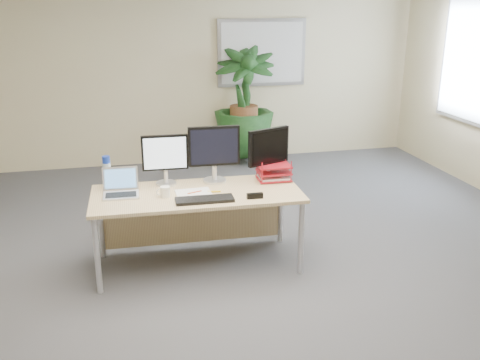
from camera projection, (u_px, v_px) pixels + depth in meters
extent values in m
plane|color=#444449|center=(246.00, 301.00, 4.25)|extent=(8.00, 8.00, 0.00)
cube|color=beige|center=(179.00, 69.00, 7.51)|extent=(7.00, 0.04, 2.70)
cube|color=#A9A9AE|center=(262.00, 53.00, 7.67)|extent=(1.30, 0.03, 0.95)
cube|color=silver|center=(262.00, 53.00, 7.65)|extent=(1.20, 0.01, 0.85)
cube|color=#A9A9AE|center=(474.00, 61.00, 6.62)|extent=(0.03, 1.30, 1.55)
cube|color=silver|center=(473.00, 61.00, 6.62)|extent=(0.01, 1.20, 1.45)
cube|color=tan|center=(197.00, 194.00, 4.62)|extent=(1.83, 0.82, 0.03)
cube|color=tan|center=(193.00, 216.00, 5.06)|extent=(1.70, 0.07, 0.54)
cylinder|color=silver|center=(97.00, 256.00, 4.27)|extent=(0.05, 0.05, 0.66)
cylinder|color=silver|center=(301.00, 238.00, 4.59)|extent=(0.05, 0.05, 0.66)
cylinder|color=silver|center=(101.00, 224.00, 4.88)|extent=(0.05, 0.05, 0.66)
cylinder|color=silver|center=(281.00, 210.00, 5.20)|extent=(0.05, 0.05, 0.66)
imported|color=#133414|center=(244.00, 112.00, 7.61)|extent=(1.01, 1.01, 1.50)
cylinder|color=silver|center=(166.00, 183.00, 4.82)|extent=(0.19, 0.19, 0.02)
cylinder|color=silver|center=(166.00, 176.00, 4.80)|extent=(0.04, 0.04, 0.11)
cube|color=black|center=(165.00, 153.00, 4.73)|extent=(0.41, 0.05, 0.32)
cube|color=silver|center=(165.00, 153.00, 4.71)|extent=(0.37, 0.02, 0.28)
cylinder|color=silver|center=(215.00, 180.00, 4.89)|extent=(0.21, 0.21, 0.02)
cylinder|color=silver|center=(214.00, 173.00, 4.87)|extent=(0.04, 0.04, 0.13)
cube|color=black|center=(214.00, 146.00, 4.79)|extent=(0.46, 0.06, 0.36)
cube|color=black|center=(214.00, 147.00, 4.76)|extent=(0.42, 0.02, 0.32)
cylinder|color=silver|center=(268.00, 178.00, 4.96)|extent=(0.20, 0.20, 0.02)
cylinder|color=silver|center=(268.00, 171.00, 4.94)|extent=(0.04, 0.04, 0.12)
cube|color=black|center=(269.00, 146.00, 4.87)|extent=(0.42, 0.19, 0.33)
cube|color=black|center=(270.00, 147.00, 4.85)|extent=(0.37, 0.14, 0.29)
cube|color=silver|center=(121.00, 195.00, 4.53)|extent=(0.31, 0.22, 0.02)
cube|color=black|center=(121.00, 195.00, 4.52)|extent=(0.26, 0.14, 0.00)
cube|color=silver|center=(120.00, 178.00, 4.61)|extent=(0.30, 0.06, 0.20)
cube|color=#5491D8|center=(120.00, 179.00, 4.61)|extent=(0.27, 0.05, 0.16)
cube|color=black|center=(205.00, 200.00, 4.41)|extent=(0.49, 0.18, 0.03)
cylinder|color=white|center=(165.00, 192.00, 4.50)|extent=(0.08, 0.08, 0.09)
torus|color=white|center=(160.00, 192.00, 4.49)|extent=(0.06, 0.01, 0.06)
cube|color=white|center=(194.00, 193.00, 4.58)|extent=(0.30, 0.23, 0.01)
cylinder|color=#D44717|center=(195.00, 192.00, 4.58)|extent=(0.13, 0.05, 0.01)
cylinder|color=yellow|center=(214.00, 192.00, 4.62)|extent=(0.12, 0.03, 0.02)
cylinder|color=silver|center=(107.00, 175.00, 4.72)|extent=(0.07, 0.07, 0.22)
cylinder|color=#1735AF|center=(106.00, 160.00, 4.67)|extent=(0.07, 0.07, 0.06)
cylinder|color=#1735AF|center=(107.00, 174.00, 4.71)|extent=(0.07, 0.07, 0.07)
cube|color=maroon|center=(274.00, 179.00, 4.93)|extent=(0.31, 0.24, 0.01)
cube|color=maroon|center=(274.00, 172.00, 4.91)|extent=(0.31, 0.24, 0.01)
cube|color=maroon|center=(274.00, 165.00, 4.89)|extent=(0.31, 0.24, 0.01)
cube|color=white|center=(274.00, 177.00, 4.93)|extent=(0.28, 0.21, 0.02)
cube|color=black|center=(255.00, 196.00, 4.47)|extent=(0.14, 0.04, 0.05)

